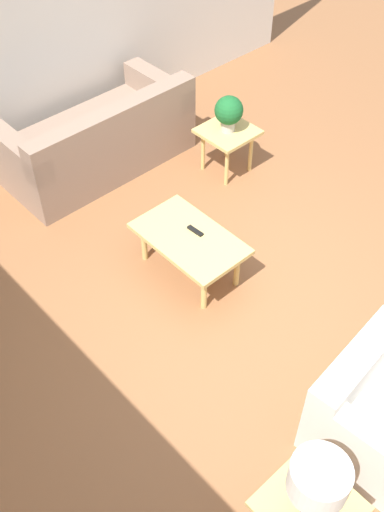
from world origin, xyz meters
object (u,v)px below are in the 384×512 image
sofa (99,141)px  armchair (384,413)px  coffee_table (189,241)px  side_table_plant (228,136)px  side_table_lamp (308,510)px  potted_plant (229,112)px  table_lamp (318,482)px

sofa → armchair: sofa is taller
armchair → coffee_table: 2.04m
armchair → coffee_table: size_ratio=1.02×
coffee_table → side_table_plant: size_ratio=1.87×
side_table_lamp → potted_plant: size_ratio=1.40×
coffee_table → table_lamp: (-2.13, 1.02, 0.43)m
side_table_plant → potted_plant: bearing=-26.6°
armchair → potted_plant: size_ratio=2.67×
side_table_lamp → potted_plant: (2.96, -2.29, 0.29)m
potted_plant → armchair: bearing=154.6°
armchair → side_table_plant: size_ratio=1.90×
side_table_plant → table_lamp: table_lamp is taller
coffee_table → side_table_lamp: (-2.13, 1.02, 0.05)m
coffee_table → side_table_plant: (0.82, -1.27, 0.05)m
coffee_table → side_table_plant: 1.51m
sofa → armchair: (-3.81, 0.44, -0.02)m
potted_plant → side_table_plant: bearing=153.4°
table_lamp → side_table_lamp: bearing=0.0°
sofa → side_table_lamp: 4.13m
sofa → table_lamp: (-3.90, 1.37, 0.48)m
side_table_lamp → potted_plant: 3.75m
side_table_plant → table_lamp: (-2.96, 2.29, 0.38)m
sofa → side_table_plant: 1.32m
side_table_lamp → side_table_plant: bearing=-37.8°
side_table_lamp → table_lamp: size_ratio=1.15×
sofa → side_table_lamp: sofa is taller
potted_plant → table_lamp: 3.74m
sofa → potted_plant: size_ratio=5.28×
table_lamp → coffee_table: bearing=-25.6°
coffee_table → side_table_plant: bearing=-57.0°
side_table_plant → side_table_lamp: size_ratio=1.00×
side_table_plant → armchair: bearing=154.6°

